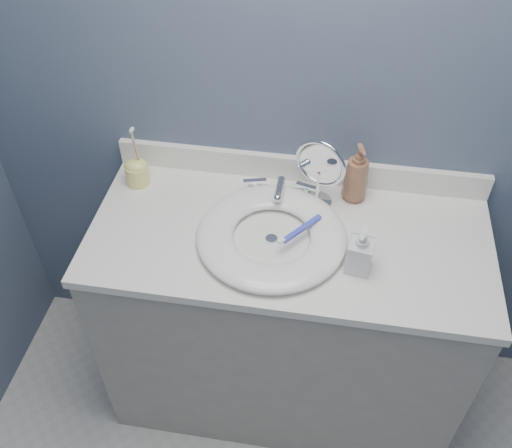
% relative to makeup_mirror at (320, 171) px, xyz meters
% --- Properties ---
extents(back_wall, '(2.20, 0.02, 2.40)m').
position_rel_makeup_mirror_xyz_m(back_wall, '(-0.07, 0.12, 0.19)').
color(back_wall, '#4C5A72').
rests_on(back_wall, ground).
extents(vanity_cabinet, '(1.20, 0.55, 0.85)m').
position_rel_makeup_mirror_xyz_m(vanity_cabinet, '(-0.07, -0.15, -0.59)').
color(vanity_cabinet, '#A9A69A').
rests_on(vanity_cabinet, ground).
extents(countertop, '(1.22, 0.57, 0.03)m').
position_rel_makeup_mirror_xyz_m(countertop, '(-0.07, -0.15, -0.15)').
color(countertop, white).
rests_on(countertop, vanity_cabinet).
extents(backsplash, '(1.22, 0.02, 0.09)m').
position_rel_makeup_mirror_xyz_m(backsplash, '(-0.07, 0.11, -0.09)').
color(backsplash, white).
rests_on(backsplash, countertop).
extents(basin, '(0.45, 0.45, 0.04)m').
position_rel_makeup_mirror_xyz_m(basin, '(-0.12, -0.18, -0.11)').
color(basin, white).
rests_on(basin, countertop).
extents(drain, '(0.04, 0.04, 0.01)m').
position_rel_makeup_mirror_xyz_m(drain, '(-0.12, -0.18, -0.13)').
color(drain, silver).
rests_on(drain, countertop).
extents(faucet, '(0.25, 0.13, 0.07)m').
position_rel_makeup_mirror_xyz_m(faucet, '(-0.12, 0.01, -0.11)').
color(faucet, silver).
rests_on(faucet, countertop).
extents(makeup_mirror, '(0.16, 0.09, 0.24)m').
position_rel_makeup_mirror_xyz_m(makeup_mirror, '(0.00, 0.00, 0.00)').
color(makeup_mirror, silver).
rests_on(makeup_mirror, countertop).
extents(soap_bottle_amber, '(0.10, 0.10, 0.20)m').
position_rel_makeup_mirror_xyz_m(soap_bottle_amber, '(0.11, 0.05, -0.03)').
color(soap_bottle_amber, '#8F5B40').
rests_on(soap_bottle_amber, countertop).
extents(soap_bottle_clear, '(0.08, 0.08, 0.15)m').
position_rel_makeup_mirror_xyz_m(soap_bottle_clear, '(0.14, -0.26, -0.06)').
color(soap_bottle_clear, silver).
rests_on(soap_bottle_clear, countertop).
extents(toothbrush_holder, '(0.08, 0.08, 0.22)m').
position_rel_makeup_mirror_xyz_m(toothbrush_holder, '(-0.59, 0.01, -0.08)').
color(toothbrush_holder, '#F2EC79').
rests_on(toothbrush_holder, countertop).
extents(toothbrush_lying, '(0.12, 0.14, 0.02)m').
position_rel_makeup_mirror_xyz_m(toothbrush_lying, '(-0.04, -0.17, -0.09)').
color(toothbrush_lying, '#3C42D6').
rests_on(toothbrush_lying, basin).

